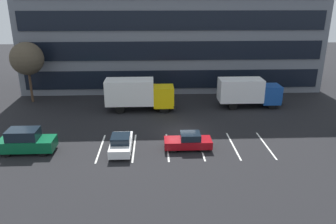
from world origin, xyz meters
name	(u,v)px	position (x,y,z in m)	size (l,w,h in m)	color
ground_plane	(181,131)	(0.00, 0.00, 0.00)	(120.00, 120.00, 0.00)	black
office_building	(171,19)	(0.00, 17.95, 9.00)	(38.53, 11.52, 18.00)	slate
lot_markings	(184,147)	(0.00, -3.40, 0.00)	(14.14, 5.40, 0.01)	silver
box_truck_yellow	(138,93)	(-4.18, 6.20, 1.97)	(7.53, 2.49, 3.49)	yellow
box_truck_blue	(248,91)	(8.12, 6.87, 1.84)	(7.05, 2.33, 3.27)	#194799
sedan_white	(121,143)	(-5.21, -4.01, 0.68)	(1.68, 4.02, 1.44)	white
suv_forest	(26,141)	(-12.82, -3.88, 0.96)	(4.40, 1.86, 1.99)	#0C5933
sedan_maroon	(188,141)	(0.32, -3.80, 0.66)	(3.90, 1.63, 1.40)	maroon
bare_tree	(27,59)	(-17.00, 9.85, 5.18)	(3.78, 3.78, 7.09)	#473323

